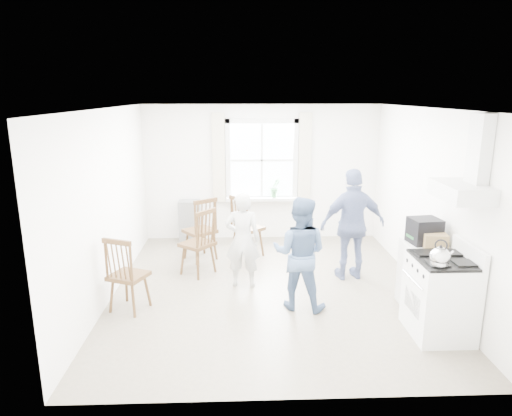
{
  "coord_description": "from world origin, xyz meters",
  "views": [
    {
      "loc": [
        -0.44,
        -6.2,
        2.79
      ],
      "look_at": [
        -0.2,
        0.2,
        1.18
      ],
      "focal_mm": 32.0,
      "sensor_mm": 36.0,
      "label": 1
    }
  ],
  "objects_px": {
    "low_cabinet": "(422,276)",
    "person_right": "(353,225)",
    "windsor_chair_b": "(122,267)",
    "gas_stove": "(440,296)",
    "person_left": "(243,240)",
    "windsor_chair_a": "(203,223)",
    "person_mid": "(300,253)",
    "stereo_stack": "(424,231)",
    "windsor_chair_c": "(203,235)"
  },
  "relations": [
    {
      "from": "low_cabinet",
      "to": "person_right",
      "type": "relative_size",
      "value": 0.52
    },
    {
      "from": "person_right",
      "to": "low_cabinet",
      "type": "bearing_deg",
      "value": 116.5
    },
    {
      "from": "windsor_chair_b",
      "to": "gas_stove",
      "type": "bearing_deg",
      "value": -10.03
    },
    {
      "from": "gas_stove",
      "to": "person_left",
      "type": "distance_m",
      "value": 2.76
    },
    {
      "from": "windsor_chair_a",
      "to": "person_left",
      "type": "height_order",
      "value": "person_left"
    },
    {
      "from": "person_mid",
      "to": "low_cabinet",
      "type": "bearing_deg",
      "value": -164.07
    },
    {
      "from": "low_cabinet",
      "to": "windsor_chair_b",
      "type": "height_order",
      "value": "windsor_chair_b"
    },
    {
      "from": "low_cabinet",
      "to": "windsor_chair_a",
      "type": "relative_size",
      "value": 0.81
    },
    {
      "from": "gas_stove",
      "to": "person_mid",
      "type": "bearing_deg",
      "value": 153.8
    },
    {
      "from": "person_right",
      "to": "gas_stove",
      "type": "bearing_deg",
      "value": 102.43
    },
    {
      "from": "stereo_stack",
      "to": "person_right",
      "type": "distance_m",
      "value": 1.24
    },
    {
      "from": "gas_stove",
      "to": "stereo_stack",
      "type": "xyz_separation_m",
      "value": [
        0.05,
        0.72,
        0.58
      ]
    },
    {
      "from": "stereo_stack",
      "to": "windsor_chair_a",
      "type": "bearing_deg",
      "value": 148.49
    },
    {
      "from": "person_left",
      "to": "low_cabinet",
      "type": "bearing_deg",
      "value": 168.66
    },
    {
      "from": "person_left",
      "to": "person_right",
      "type": "distance_m",
      "value": 1.7
    },
    {
      "from": "stereo_stack",
      "to": "windsor_chair_b",
      "type": "relative_size",
      "value": 0.39
    },
    {
      "from": "low_cabinet",
      "to": "windsor_chair_a",
      "type": "bearing_deg",
      "value": 148.44
    },
    {
      "from": "low_cabinet",
      "to": "windsor_chair_c",
      "type": "height_order",
      "value": "windsor_chair_c"
    },
    {
      "from": "gas_stove",
      "to": "person_mid",
      "type": "height_order",
      "value": "person_mid"
    },
    {
      "from": "gas_stove",
      "to": "person_left",
      "type": "height_order",
      "value": "person_left"
    },
    {
      "from": "windsor_chair_a",
      "to": "person_left",
      "type": "xyz_separation_m",
      "value": [
        0.65,
        -1.06,
        0.04
      ]
    },
    {
      "from": "windsor_chair_b",
      "to": "person_left",
      "type": "bearing_deg",
      "value": 27.84
    },
    {
      "from": "windsor_chair_b",
      "to": "person_right",
      "type": "distance_m",
      "value": 3.4
    },
    {
      "from": "gas_stove",
      "to": "low_cabinet",
      "type": "height_order",
      "value": "gas_stove"
    },
    {
      "from": "low_cabinet",
      "to": "windsor_chair_a",
      "type": "height_order",
      "value": "windsor_chair_a"
    },
    {
      "from": "windsor_chair_a",
      "to": "person_right",
      "type": "relative_size",
      "value": 0.65
    },
    {
      "from": "person_left",
      "to": "person_right",
      "type": "height_order",
      "value": "person_right"
    },
    {
      "from": "stereo_stack",
      "to": "windsor_chair_b",
      "type": "height_order",
      "value": "stereo_stack"
    },
    {
      "from": "stereo_stack",
      "to": "person_right",
      "type": "relative_size",
      "value": 0.24
    },
    {
      "from": "windsor_chair_a",
      "to": "windsor_chair_b",
      "type": "distance_m",
      "value": 2.08
    },
    {
      "from": "person_mid",
      "to": "person_right",
      "type": "height_order",
      "value": "person_right"
    },
    {
      "from": "person_right",
      "to": "stereo_stack",
      "type": "bearing_deg",
      "value": 116.07
    },
    {
      "from": "windsor_chair_b",
      "to": "person_left",
      "type": "relative_size",
      "value": 0.73
    },
    {
      "from": "low_cabinet",
      "to": "person_right",
      "type": "height_order",
      "value": "person_right"
    },
    {
      "from": "windsor_chair_c",
      "to": "person_left",
      "type": "bearing_deg",
      "value": -34.47
    },
    {
      "from": "stereo_stack",
      "to": "person_mid",
      "type": "height_order",
      "value": "person_mid"
    },
    {
      "from": "windsor_chair_a",
      "to": "person_mid",
      "type": "bearing_deg",
      "value": -52.13
    },
    {
      "from": "gas_stove",
      "to": "person_left",
      "type": "xyz_separation_m",
      "value": [
        -2.3,
        1.5,
        0.23
      ]
    },
    {
      "from": "windsor_chair_b",
      "to": "person_mid",
      "type": "distance_m",
      "value": 2.29
    },
    {
      "from": "low_cabinet",
      "to": "stereo_stack",
      "type": "height_order",
      "value": "stereo_stack"
    },
    {
      "from": "low_cabinet",
      "to": "person_mid",
      "type": "distance_m",
      "value": 1.66
    },
    {
      "from": "gas_stove",
      "to": "person_mid",
      "type": "relative_size",
      "value": 0.74
    },
    {
      "from": "windsor_chair_b",
      "to": "person_right",
      "type": "xyz_separation_m",
      "value": [
        3.22,
        1.06,
        0.23
      ]
    },
    {
      "from": "windsor_chair_c",
      "to": "person_left",
      "type": "xyz_separation_m",
      "value": [
        0.62,
        -0.43,
        0.06
      ]
    },
    {
      "from": "stereo_stack",
      "to": "person_left",
      "type": "relative_size",
      "value": 0.29
    },
    {
      "from": "low_cabinet",
      "to": "person_left",
      "type": "relative_size",
      "value": 0.63
    },
    {
      "from": "gas_stove",
      "to": "stereo_stack",
      "type": "relative_size",
      "value": 2.74
    },
    {
      "from": "windsor_chair_b",
      "to": "person_left",
      "type": "distance_m",
      "value": 1.75
    },
    {
      "from": "gas_stove",
      "to": "windsor_chair_b",
      "type": "relative_size",
      "value": 1.08
    },
    {
      "from": "low_cabinet",
      "to": "person_right",
      "type": "distance_m",
      "value": 1.32
    }
  ]
}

